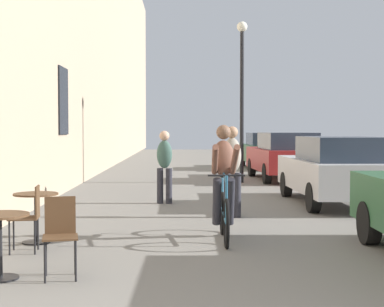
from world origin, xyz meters
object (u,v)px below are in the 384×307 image
street_lamp (242,81)px  parked_car_second (335,169)px  cafe_table_mid (0,232)px  pedestrian_near (232,166)px  parked_car_fourth (265,150)px  cafe_chair_far_toward_street (30,214)px  cafe_table_far (36,207)px  parked_car_third (284,155)px  cyclist_on_bicycle (224,185)px  cafe_chair_mid_toward_street (60,231)px  pedestrian_mid (164,163)px

street_lamp → parked_car_second: street_lamp is taller
cafe_table_mid → pedestrian_near: (2.94, 4.40, 0.43)m
cafe_table_mid → parked_car_fourth: size_ratio=0.17×
street_lamp → parked_car_fourth: bearing=75.5°
cafe_chair_far_toward_street → cafe_table_mid: bearing=-88.6°
cafe_table_far → parked_car_third: 11.63m
parked_car_fourth → cyclist_on_bicycle: bearing=-100.5°
cyclist_on_bicycle → cafe_chair_far_toward_street: bearing=-161.1°
cafe_chair_far_toward_street → parked_car_third: (5.36, 10.93, 0.28)m
cafe_table_mid → cafe_chair_far_toward_street: 1.40m
pedestrian_near → parked_car_third: 8.28m
cafe_table_far → parked_car_second: 6.89m
cafe_chair_mid_toward_street → parked_car_second: 7.76m
parked_car_third → pedestrian_near: bearing=-106.8°
cafe_table_mid → street_lamp: street_lamp is taller
pedestrian_mid → parked_car_third: bearing=57.8°
pedestrian_mid → cafe_table_mid: bearing=-104.1°
cafe_chair_mid_toward_street → pedestrian_mid: bearing=81.3°
cafe_table_far → cyclist_on_bicycle: (2.74, 0.27, 0.29)m
cafe_chair_far_toward_street → cyclist_on_bicycle: 2.83m
cyclist_on_bicycle → parked_car_third: cyclist_on_bicycle is taller
parked_car_second → pedestrian_mid: bearing=176.5°
cyclist_on_bicycle → parked_car_fourth: (2.88, 15.56, -0.04)m
cafe_chair_far_toward_street → parked_car_third: parked_car_third is taller
cafe_table_far → cafe_chair_far_toward_street: size_ratio=0.81×
cafe_table_mid → pedestrian_near: pedestrian_near is taller
pedestrian_near → parked_car_third: (2.39, 7.93, -0.16)m
pedestrian_mid → parked_car_second: bearing=-3.5°
parked_car_second → parked_car_fourth: bearing=89.2°
cafe_chair_far_toward_street → parked_car_fourth: 17.39m
cafe_chair_mid_toward_street → pedestrian_near: (2.29, 4.33, 0.44)m
cafe_chair_mid_toward_street → cafe_table_far: bearing=110.9°
pedestrian_mid → street_lamp: (2.23, 4.96, 2.20)m
cafe_table_mid → pedestrian_mid: 6.68m
cafe_table_far → street_lamp: street_lamp is taller
pedestrian_near → parked_car_fourth: (2.58, 13.47, -0.19)m
cafe_chair_far_toward_street → pedestrian_mid: bearing=71.8°
parked_car_second → cafe_table_mid: bearing=-130.6°
cafe_table_mid → parked_car_fourth: bearing=72.9°
cafe_table_mid → cyclist_on_bicycle: cyclist_on_bicycle is taller
cafe_table_mid → cyclist_on_bicycle: (2.63, 2.32, 0.29)m
cyclist_on_bicycle → cafe_table_mid: bearing=-138.6°
cafe_chair_far_toward_street → cyclist_on_bicycle: cyclist_on_bicycle is taller
parked_car_second → parked_car_fourth: 11.64m
cafe_table_mid → parked_car_third: size_ratio=0.17×
pedestrian_near → pedestrian_mid: (-1.31, 2.06, -0.05)m
parked_car_second → parked_car_third: size_ratio=0.96×
cafe_table_mid → street_lamp: (3.85, 11.43, 2.59)m
parked_car_fourth → cafe_table_far: bearing=-109.6°
parked_car_third → parked_car_fourth: bearing=88.1°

